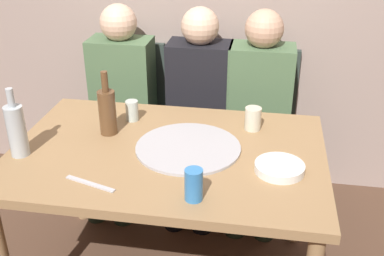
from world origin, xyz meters
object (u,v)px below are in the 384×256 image
pizza_tray (188,147)px  chair_left (128,108)px  soda_can (194,185)px  tumbler_near (253,119)px  guest_in_sweater (119,98)px  guest_by_wall (259,108)px  chair_right (258,117)px  wine_bottle (107,111)px  guest_in_beanie (197,104)px  tumbler_far (132,111)px  table_knife (90,184)px  plate_stack (280,168)px  dining_table (168,166)px  beer_bottle (16,130)px  chair_middle (201,113)px

pizza_tray → chair_left: chair_left is taller
pizza_tray → soda_can: soda_can is taller
tumbler_near → guest_in_sweater: 0.92m
guest_in_sweater → guest_by_wall: 0.81m
pizza_tray → chair_right: size_ratio=0.50×
wine_bottle → guest_in_beanie: size_ratio=0.25×
wine_bottle → tumbler_near: size_ratio=2.78×
tumbler_far → guest_by_wall: bearing=36.6°
tumbler_near → table_knife: tumbler_near is taller
soda_can → plate_stack: bearing=38.3°
pizza_tray → guest_in_beanie: bearing=95.7°
tumbler_near → soda_can: size_ratio=0.88×
tumbler_far → table_knife: (-0.00, -0.57, -0.05)m
pizza_tray → wine_bottle: bearing=167.3°
chair_left → chair_right: size_ratio=1.00×
plate_stack → chair_left: bearing=134.1°
dining_table → tumbler_far: 0.37m
tumbler_near → chair_left: chair_left is taller
dining_table → wine_bottle: 0.37m
beer_bottle → tumbler_near: 1.03m
chair_right → table_knife: bearing=62.7°
dining_table → beer_bottle: bearing=-167.0°
guest_in_beanie → guest_by_wall: (0.35, 0.00, 0.00)m
beer_bottle → table_knife: 0.42m
dining_table → guest_in_sweater: (-0.44, 0.70, -0.01)m
dining_table → chair_right: bearing=66.8°
pizza_tray → tumbler_far: size_ratio=4.55×
wine_bottle → tumbler_near: wine_bottle is taller
pizza_tray → guest_in_beanie: guest_in_beanie is taller
pizza_tray → tumbler_near: bearing=41.7°
pizza_tray → chair_right: (0.28, 0.83, -0.22)m
chair_left → table_knife: bearing=100.4°
dining_table → pizza_tray: pizza_tray is taller
guest_in_sweater → guest_by_wall: bearing=-180.0°
dining_table → chair_middle: chair_middle is taller
chair_middle → guest_in_beanie: guest_in_beanie is taller
wine_bottle → dining_table: bearing=-20.7°
dining_table → table_knife: (-0.23, -0.31, 0.08)m
tumbler_near → guest_in_sweater: (-0.79, 0.44, -0.14)m
tumbler_near → tumbler_far: tumbler_near is taller
guest_in_beanie → guest_by_wall: bearing=-180.0°
plate_stack → chair_left: size_ratio=0.22×
plate_stack → pizza_tray: bearing=162.8°
plate_stack → chair_right: bearing=96.4°
plate_stack → guest_in_beanie: (-0.45, 0.80, -0.11)m
tumbler_near → pizza_tray: bearing=-138.3°
beer_bottle → guest_in_sweater: size_ratio=0.25×
table_knife → tumbler_far: bearing=-72.8°
tumbler_far → guest_by_wall: guest_by_wall is taller
tumbler_far → plate_stack: bearing=-26.8°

